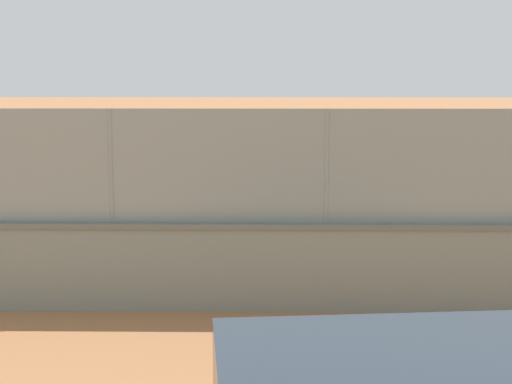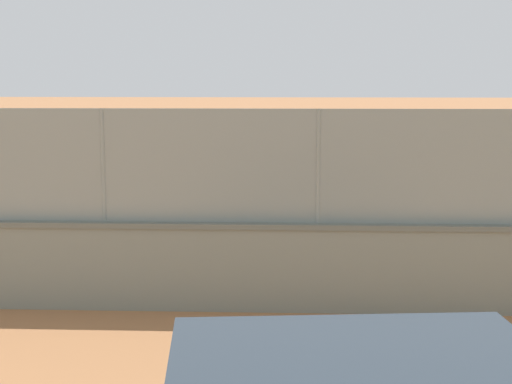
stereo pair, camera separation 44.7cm
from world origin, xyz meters
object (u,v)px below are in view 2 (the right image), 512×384
player_crossing_court (300,160)px  sports_ball (101,180)px  player_near_wall_returning (187,193)px  player_at_service_line (316,210)px

player_crossing_court → sports_ball: size_ratio=8.19×
player_near_wall_returning → player_at_service_line: (-2.89, 1.81, -0.04)m
player_crossing_court → sports_ball: bearing=67.6°
player_at_service_line → sports_ball: sports_ball is taller
player_crossing_court → sports_ball: (3.88, 9.41, 0.60)m
player_near_wall_returning → player_crossing_court: (-2.50, -7.26, -0.02)m
player_crossing_court → sports_ball: 10.19m
player_crossing_court → sports_ball: sports_ball is taller
player_at_service_line → sports_ball: size_ratio=8.11×
player_near_wall_returning → player_crossing_court: player_near_wall_returning is taller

